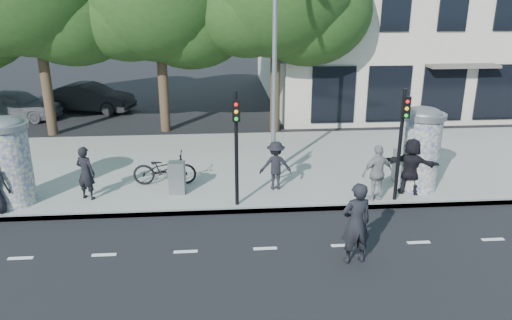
{
  "coord_description": "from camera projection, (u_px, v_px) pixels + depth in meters",
  "views": [
    {
      "loc": [
        -1.12,
        -9.72,
        6.25
      ],
      "look_at": [
        -0.06,
        3.5,
        1.65
      ],
      "focal_mm": 35.0,
      "sensor_mm": 36.0,
      "label": 1
    }
  ],
  "objects": [
    {
      "name": "cabinet_left",
      "position": [
        177.0,
        178.0,
        15.45
      ],
      "size": [
        0.53,
        0.41,
        1.04
      ],
      "primitive_type": "cube",
      "rotation": [
        0.0,
        0.0,
        -0.1
      ],
      "color": "slate",
      "rests_on": "sidewalk"
    },
    {
      "name": "bicycle",
      "position": [
        165.0,
        169.0,
        16.18
      ],
      "size": [
        0.73,
        2.04,
        1.07
      ],
      "primitive_type": "imported",
      "rotation": [
        0.0,
        0.0,
        1.56
      ],
      "color": "black",
      "rests_on": "sidewalk"
    },
    {
      "name": "traffic_pole_near",
      "position": [
        236.0,
        138.0,
        14.09
      ],
      "size": [
        0.22,
        0.31,
        3.4
      ],
      "color": "black",
      "rests_on": "sidewalk"
    },
    {
      "name": "ad_column_left",
      "position": [
        9.0,
        159.0,
        14.48
      ],
      "size": [
        1.36,
        1.36,
        2.65
      ],
      "color": "beige",
      "rests_on": "sidewalk"
    },
    {
      "name": "cabinet_right",
      "position": [
        401.0,
        165.0,
        16.45
      ],
      "size": [
        0.54,
        0.4,
        1.09
      ],
      "primitive_type": "cube",
      "rotation": [
        0.0,
        0.0,
        -0.05
      ],
      "color": "gray",
      "rests_on": "sidewalk"
    },
    {
      "name": "ground",
      "position": [
        271.0,
        279.0,
        11.29
      ],
      "size": [
        120.0,
        120.0,
        0.0
      ],
      "primitive_type": "plane",
      "color": "black",
      "rests_on": "ground"
    },
    {
      "name": "car_mid",
      "position": [
        90.0,
        98.0,
        26.3
      ],
      "size": [
        2.69,
        4.79,
        1.49
      ],
      "primitive_type": "imported",
      "rotation": [
        0.0,
        0.0,
        1.31
      ],
      "color": "black",
      "rests_on": "ground"
    },
    {
      "name": "ped_d",
      "position": [
        276.0,
        165.0,
        15.74
      ],
      "size": [
        1.02,
        0.59,
        1.57
      ],
      "primitive_type": "imported",
      "rotation": [
        0.0,
        0.0,
        3.15
      ],
      "color": "black",
      "rests_on": "sidewalk"
    },
    {
      "name": "lane_dash_far",
      "position": [
        265.0,
        248.0,
        12.61
      ],
      "size": [
        32.0,
        0.12,
        0.01
      ],
      "primitive_type": "cube",
      "color": "silver",
      "rests_on": "ground"
    },
    {
      "name": "curb",
      "position": [
        258.0,
        210.0,
        14.61
      ],
      "size": [
        40.0,
        0.1,
        0.16
      ],
      "primitive_type": "cube",
      "color": "slate",
      "rests_on": "ground"
    },
    {
      "name": "ad_column_right",
      "position": [
        420.0,
        147.0,
        15.61
      ],
      "size": [
        1.36,
        1.36,
        2.65
      ],
      "color": "beige",
      "rests_on": "sidewalk"
    },
    {
      "name": "ped_f",
      "position": [
        411.0,
        166.0,
        15.35
      ],
      "size": [
        1.78,
        1.16,
        1.8
      ],
      "primitive_type": "imported",
      "rotation": [
        0.0,
        0.0,
        2.78
      ],
      "color": "black",
      "rests_on": "sidewalk"
    },
    {
      "name": "man_road",
      "position": [
        356.0,
        223.0,
        11.69
      ],
      "size": [
        0.81,
        0.61,
        2.03
      ],
      "primitive_type": "imported",
      "rotation": [
        0.0,
        0.0,
        3.32
      ],
      "color": "black",
      "rests_on": "ground"
    },
    {
      "name": "sidewalk",
      "position": [
        249.0,
        165.0,
        18.33
      ],
      "size": [
        40.0,
        8.0,
        0.15
      ],
      "primitive_type": "cube",
      "color": "gray",
      "rests_on": "ground"
    },
    {
      "name": "traffic_pole_far",
      "position": [
        402.0,
        134.0,
        14.45
      ],
      "size": [
        0.22,
        0.31,
        3.4
      ],
      "color": "black",
      "rests_on": "sidewalk"
    },
    {
      "name": "car_left",
      "position": [
        17.0,
        104.0,
        24.85
      ],
      "size": [
        2.76,
        4.61,
        1.47
      ],
      "primitive_type": "imported",
      "rotation": [
        0.0,
        0.0,
        1.32
      ],
      "color": "#585C5F",
      "rests_on": "ground"
    },
    {
      "name": "ped_e",
      "position": [
        377.0,
        173.0,
        14.85
      ],
      "size": [
        1.14,
        0.83,
        1.74
      ],
      "primitive_type": "imported",
      "rotation": [
        0.0,
        0.0,
        3.41
      ],
      "color": "gray",
      "rests_on": "sidewalk"
    },
    {
      "name": "street_lamp",
      "position": [
        275.0,
        35.0,
        16.03
      ],
      "size": [
        0.25,
        0.93,
        8.0
      ],
      "color": "slate",
      "rests_on": "sidewalk"
    },
    {
      "name": "ped_b",
      "position": [
        86.0,
        173.0,
        14.97
      ],
      "size": [
        0.71,
        0.6,
        1.66
      ],
      "primitive_type": "imported",
      "rotation": [
        0.0,
        0.0,
        2.74
      ],
      "color": "black",
      "rests_on": "sidewalk"
    }
  ]
}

